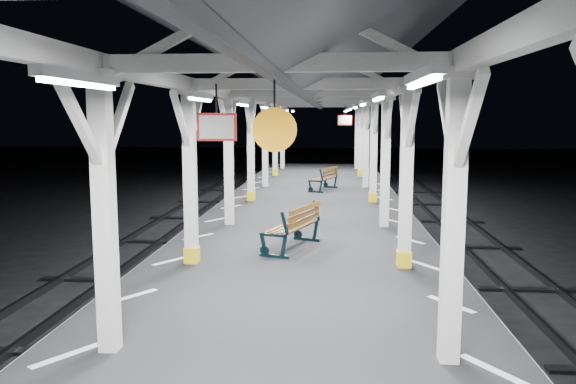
# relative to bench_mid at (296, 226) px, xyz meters

# --- Properties ---
(ground) EXTENTS (120.00, 120.00, 0.00)m
(ground) POSITION_rel_bench_mid_xyz_m (0.10, -3.35, -1.51)
(ground) COLOR black
(ground) RESTS_ON ground
(platform) EXTENTS (6.00, 50.00, 1.00)m
(platform) POSITION_rel_bench_mid_xyz_m (0.10, -3.35, -1.01)
(platform) COLOR black
(platform) RESTS_ON ground
(hazard_stripes_left) EXTENTS (1.00, 48.00, 0.01)m
(hazard_stripes_left) POSITION_rel_bench_mid_xyz_m (-2.35, -3.35, -0.50)
(hazard_stripes_left) COLOR silver
(hazard_stripes_left) RESTS_ON platform
(hazard_stripes_right) EXTENTS (1.00, 48.00, 0.01)m
(hazard_stripes_right) POSITION_rel_bench_mid_xyz_m (2.55, -3.35, -0.50)
(hazard_stripes_right) COLOR silver
(hazard_stripes_right) RESTS_ON platform
(canopy) EXTENTS (5.40, 49.00, 4.65)m
(canopy) POSITION_rel_bench_mid_xyz_m (0.10, -3.37, 3.05)
(canopy) COLOR silver
(canopy) RESTS_ON platform
(bench_mid) EXTENTS (1.20, 1.87, 0.95)m
(bench_mid) POSITION_rel_bench_mid_xyz_m (0.00, 0.00, 0.00)
(bench_mid) COLOR black
(bench_mid) RESTS_ON platform
(bench_far) EXTENTS (1.13, 1.76, 0.90)m
(bench_far) POSITION_rel_bench_mid_xyz_m (0.53, 9.65, -0.03)
(bench_far) COLOR black
(bench_far) RESTS_ON platform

